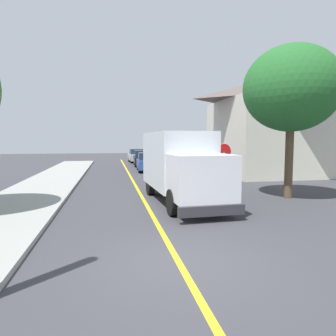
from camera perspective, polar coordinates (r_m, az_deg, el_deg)
ground_plane at (r=7.53m, az=2.04°, el=-16.98°), size 120.00×120.00×0.00m
centre_line_yellow at (r=17.11m, az=-5.32°, el=-4.36°), size 0.16×56.00×0.01m
box_truck at (r=14.25m, az=2.33°, el=0.87°), size 2.81×7.31×3.20m
parked_car_near at (r=21.35m, az=0.50°, el=-0.30°), size 1.81×4.40×1.67m
parked_car_mid at (r=28.19m, az=-3.79°, el=1.03°), size 1.97×4.47×1.67m
parked_car_far at (r=33.90m, az=-4.72°, el=1.73°), size 1.97×4.47×1.67m
parked_car_furthest at (r=39.36m, az=-5.81°, el=2.20°), size 1.93×4.45×1.67m
stop_sign at (r=16.63m, az=10.21°, el=1.72°), size 0.80×0.10×2.65m
house_across_street at (r=27.30m, az=19.35°, el=7.67°), size 10.23×9.31×8.00m
street_tree_far_side at (r=16.34m, az=21.70°, el=13.31°), size 4.55×4.55×7.32m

